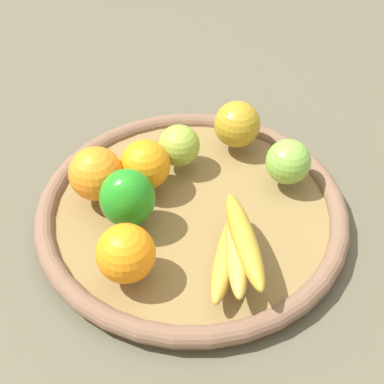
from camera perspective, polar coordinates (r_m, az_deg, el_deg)
ground_plane at (r=0.81m, az=0.00°, el=-2.86°), size 2.40×2.40×0.00m
basket at (r=0.80m, az=0.00°, el=-2.00°), size 0.45×0.45×0.04m
orange_0 at (r=0.79m, az=-4.89°, el=2.85°), size 0.10×0.10×0.07m
banana_bunch at (r=0.70m, az=4.57°, el=-5.67°), size 0.16×0.13×0.06m
apple_2 at (r=0.83m, az=-1.36°, el=4.85°), size 0.09×0.09×0.06m
orange_1 at (r=0.68m, az=-6.91°, el=-6.35°), size 0.10×0.10×0.07m
apple_0 at (r=0.87m, az=4.71°, el=7.03°), size 0.08×0.08×0.07m
apple_1 at (r=0.81m, az=9.96°, el=3.11°), size 0.09×0.09×0.07m
orange_2 at (r=0.79m, az=-9.95°, el=1.89°), size 0.10×0.10×0.08m
bell_pepper at (r=0.74m, az=-6.73°, el=-0.64°), size 0.08×0.09×0.09m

